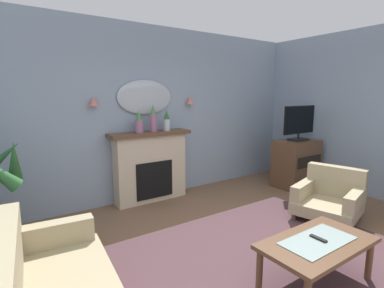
% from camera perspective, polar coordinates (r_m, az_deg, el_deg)
% --- Properties ---
extents(floor, '(6.96, 6.36, 0.10)m').
position_cam_1_polar(floor, '(3.41, 16.70, -22.78)').
color(floor, brown).
rests_on(floor, ground).
extents(wall_back, '(6.96, 0.10, 2.87)m').
position_cam_1_polar(wall_back, '(5.05, -7.29, 5.93)').
color(wall_back, '#8C9EB2').
rests_on(wall_back, ground).
extents(patterned_rug, '(3.20, 2.40, 0.01)m').
position_cam_1_polar(patterned_rug, '(3.49, 14.02, -20.77)').
color(patterned_rug, '#4C3338').
rests_on(patterned_rug, ground).
extents(fireplace, '(1.36, 0.36, 1.16)m').
position_cam_1_polar(fireplace, '(4.89, -8.06, -4.46)').
color(fireplace, beige).
rests_on(fireplace, ground).
extents(mantel_vase_left, '(0.14, 0.14, 0.35)m').
position_cam_1_polar(mantel_vase_left, '(4.66, -10.33, 4.02)').
color(mantel_vase_left, '#9E6084').
rests_on(mantel_vase_left, fireplace).
extents(mantel_vase_centre, '(0.11, 0.11, 0.44)m').
position_cam_1_polar(mantel_vase_centre, '(4.76, -7.59, 4.92)').
color(mantel_vase_centre, '#9E6084').
rests_on(mantel_vase_centre, fireplace).
extents(mantel_vase_right, '(0.11, 0.11, 0.35)m').
position_cam_1_polar(mantel_vase_right, '(4.88, -4.95, 4.58)').
color(mantel_vase_right, silver).
rests_on(mantel_vase_right, fireplace).
extents(wall_mirror, '(0.96, 0.06, 0.56)m').
position_cam_1_polar(wall_mirror, '(4.87, -9.13, 9.00)').
color(wall_mirror, '#B2BCC6').
extents(wall_sconce_left, '(0.14, 0.14, 0.14)m').
position_cam_1_polar(wall_sconce_left, '(4.53, -18.69, 7.94)').
color(wall_sconce_left, '#D17066').
extents(wall_sconce_right, '(0.14, 0.14, 0.14)m').
position_cam_1_polar(wall_sconce_right, '(5.25, -0.37, 8.61)').
color(wall_sconce_right, '#D17066').
extents(coffee_table, '(1.10, 0.60, 0.45)m').
position_cam_1_polar(coffee_table, '(3.04, 23.29, -17.95)').
color(coffee_table, brown).
rests_on(coffee_table, ground).
extents(tv_remote, '(0.04, 0.16, 0.02)m').
position_cam_1_polar(tv_remote, '(3.03, 23.44, -16.62)').
color(tv_remote, black).
rests_on(tv_remote, coffee_table).
extents(armchair_by_coffee_table, '(0.99, 0.98, 0.71)m').
position_cam_1_polar(armchair_by_coffee_table, '(4.69, 25.34, -9.32)').
color(armchair_by_coffee_table, tan).
rests_on(armchair_by_coffee_table, ground).
extents(tv_cabinet, '(0.80, 0.57, 0.90)m').
position_cam_1_polar(tv_cabinet, '(5.95, 19.63, -3.58)').
color(tv_cabinet, brown).
rests_on(tv_cabinet, ground).
extents(tv_flatscreen, '(0.84, 0.24, 0.65)m').
position_cam_1_polar(tv_flatscreen, '(5.82, 20.23, 4.04)').
color(tv_flatscreen, black).
rests_on(tv_flatscreen, tv_cabinet).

